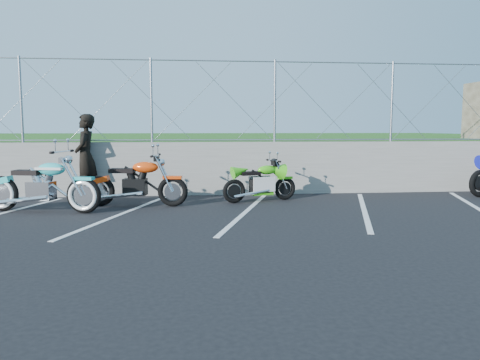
{
  "coord_description": "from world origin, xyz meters",
  "views": [
    {
      "loc": [
        -1.04,
        -8.0,
        1.64
      ],
      "look_at": [
        -0.09,
        1.3,
        0.6
      ],
      "focal_mm": 35.0,
      "sensor_mm": 36.0,
      "label": 1
    }
  ],
  "objects": [
    {
      "name": "chain_link_fence",
      "position": [
        0.0,
        3.5,
        2.3
      ],
      "size": [
        28.0,
        0.03,
        2.0
      ],
      "color": "gray",
      "rests_on": "retaining_wall"
    },
    {
      "name": "sportbike_green",
      "position": [
        0.49,
        2.28,
        0.4
      ],
      "size": [
        1.73,
        0.7,
        0.92
      ],
      "rotation": [
        0.0,
        0.0,
        0.29
      ],
      "color": "black",
      "rests_on": "ground"
    },
    {
      "name": "retaining_wall",
      "position": [
        0.0,
        3.5,
        0.65
      ],
      "size": [
        30.0,
        0.22,
        1.3
      ],
      "primitive_type": "cube",
      "color": "slate",
      "rests_on": "ground"
    },
    {
      "name": "parking_lines",
      "position": [
        1.2,
        1.0,
        0.0
      ],
      "size": [
        18.29,
        4.31,
        0.01
      ],
      "color": "silver",
      "rests_on": "ground"
    },
    {
      "name": "cruiser_turquoise",
      "position": [
        -3.93,
        1.37,
        0.48
      ],
      "size": [
        2.37,
        0.85,
        1.2
      ],
      "rotation": [
        0.0,
        0.0,
        -0.25
      ],
      "color": "black",
      "rests_on": "ground"
    },
    {
      "name": "ground",
      "position": [
        0.0,
        0.0,
        0.0
      ],
      "size": [
        90.0,
        90.0,
        0.0
      ],
      "primitive_type": "plane",
      "color": "black",
      "rests_on": "ground"
    },
    {
      "name": "naked_orange",
      "position": [
        -2.19,
        1.89,
        0.46
      ],
      "size": [
        2.18,
        0.74,
        1.09
      ],
      "rotation": [
        0.0,
        0.0,
        -0.15
      ],
      "color": "black",
      "rests_on": "ground"
    },
    {
      "name": "person_standing",
      "position": [
        -3.52,
        3.2,
        0.98
      ],
      "size": [
        0.49,
        0.73,
        1.96
      ],
      "primitive_type": "imported",
      "rotation": [
        0.0,
        0.0,
        -1.54
      ],
      "color": "black",
      "rests_on": "ground"
    },
    {
      "name": "grass_field",
      "position": [
        0.0,
        13.5,
        0.65
      ],
      "size": [
        30.0,
        20.0,
        1.3
      ],
      "primitive_type": "cube",
      "color": "#1F4F15",
      "rests_on": "ground"
    }
  ]
}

